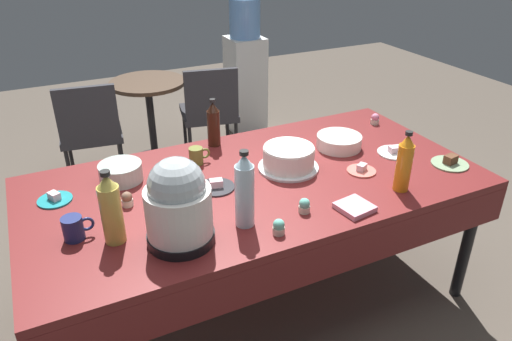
{
  "coord_description": "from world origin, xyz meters",
  "views": [
    {
      "loc": [
        -0.9,
        -1.85,
        1.9
      ],
      "look_at": [
        0.0,
        0.0,
        0.8
      ],
      "focal_mm": 33.91,
      "sensor_mm": 36.0,
      "label": 1
    }
  ],
  "objects_px": {
    "dessert_plate_teal": "(55,199)",
    "soda_bottle_cola": "(214,124)",
    "dessert_plate_sage": "(450,162)",
    "ceramic_snack_bowl": "(339,142)",
    "cupcake_vanilla": "(304,206)",
    "maroon_chair_right": "(210,108)",
    "water_cooler": "(245,71)",
    "cupcake_lemon": "(375,119)",
    "soda_bottle_orange_juice": "(404,163)",
    "round_cafe_table": "(150,107)",
    "soda_bottle_ginger_ale": "(111,209)",
    "cupcake_mint": "(172,178)",
    "dessert_plate_charcoal": "(216,186)",
    "maroon_chair_left": "(90,129)",
    "cupcake_rose": "(127,199)",
    "potluck_table": "(256,190)",
    "cupcake_berry": "(279,227)",
    "slow_cooker": "(178,204)",
    "dessert_plate_white": "(395,152)",
    "coffee_mug_navy": "(74,228)",
    "frosted_layer_cake": "(289,158)",
    "glass_salad_bowl": "(121,172)",
    "soda_bottle_water": "(245,191)",
    "coffee_mug_olive": "(197,156)",
    "dessert_plate_coral": "(361,170)"
  },
  "relations": [
    {
      "from": "dessert_plate_charcoal",
      "to": "cupcake_berry",
      "type": "bearing_deg",
      "value": -78.84
    },
    {
      "from": "soda_bottle_water",
      "to": "dessert_plate_white",
      "type": "bearing_deg",
      "value": 14.08
    },
    {
      "from": "glass_salad_bowl",
      "to": "dessert_plate_teal",
      "type": "relative_size",
      "value": 1.36
    },
    {
      "from": "dessert_plate_charcoal",
      "to": "cupcake_mint",
      "type": "bearing_deg",
      "value": 144.94
    },
    {
      "from": "water_cooler",
      "to": "cupcake_lemon",
      "type": "bearing_deg",
      "value": -89.67
    },
    {
      "from": "cupcake_mint",
      "to": "maroon_chair_right",
      "type": "relative_size",
      "value": 0.08
    },
    {
      "from": "dessert_plate_coral",
      "to": "soda_bottle_cola",
      "type": "bearing_deg",
      "value": 131.38
    },
    {
      "from": "slow_cooker",
      "to": "maroon_chair_left",
      "type": "xyz_separation_m",
      "value": [
        -0.08,
        1.97,
        -0.43
      ]
    },
    {
      "from": "round_cafe_table",
      "to": "water_cooler",
      "type": "relative_size",
      "value": 0.58
    },
    {
      "from": "cupcake_mint",
      "to": "slow_cooker",
      "type": "bearing_deg",
      "value": -103.02
    },
    {
      "from": "cupcake_vanilla",
      "to": "cupcake_mint",
      "type": "height_order",
      "value": "same"
    },
    {
      "from": "maroon_chair_left",
      "to": "ceramic_snack_bowl",
      "type": "bearing_deg",
      "value": -53.38
    },
    {
      "from": "soda_bottle_cola",
      "to": "coffee_mug_navy",
      "type": "xyz_separation_m",
      "value": [
        -0.82,
        -0.58,
        -0.07
      ]
    },
    {
      "from": "soda_bottle_cola",
      "to": "soda_bottle_water",
      "type": "height_order",
      "value": "soda_bottle_water"
    },
    {
      "from": "dessert_plate_teal",
      "to": "dessert_plate_sage",
      "type": "distance_m",
      "value": 1.94
    },
    {
      "from": "dessert_plate_teal",
      "to": "round_cafe_table",
      "type": "distance_m",
      "value": 1.87
    },
    {
      "from": "cupcake_lemon",
      "to": "ceramic_snack_bowl",
      "type": "bearing_deg",
      "value": -154.84
    },
    {
      "from": "soda_bottle_ginger_ale",
      "to": "maroon_chair_right",
      "type": "distance_m",
      "value": 2.19
    },
    {
      "from": "dessert_plate_sage",
      "to": "coffee_mug_navy",
      "type": "xyz_separation_m",
      "value": [
        -1.83,
        0.18,
        0.04
      ]
    },
    {
      "from": "potluck_table",
      "to": "cupcake_mint",
      "type": "height_order",
      "value": "cupcake_mint"
    },
    {
      "from": "slow_cooker",
      "to": "maroon_chair_right",
      "type": "xyz_separation_m",
      "value": [
        0.87,
        1.97,
        -0.43
      ]
    },
    {
      "from": "soda_bottle_orange_juice",
      "to": "coffee_mug_navy",
      "type": "bearing_deg",
      "value": 169.58
    },
    {
      "from": "soda_bottle_ginger_ale",
      "to": "soda_bottle_water",
      "type": "bearing_deg",
      "value": -13.29
    },
    {
      "from": "soda_bottle_orange_juice",
      "to": "soda_bottle_ginger_ale",
      "type": "relative_size",
      "value": 0.95
    },
    {
      "from": "slow_cooker",
      "to": "cupcake_rose",
      "type": "relative_size",
      "value": 5.37
    },
    {
      "from": "coffee_mug_navy",
      "to": "round_cafe_table",
      "type": "bearing_deg",
      "value": 67.9
    },
    {
      "from": "cupcake_rose",
      "to": "maroon_chair_right",
      "type": "xyz_separation_m",
      "value": [
        1.0,
        1.61,
        -0.29
      ]
    },
    {
      "from": "frosted_layer_cake",
      "to": "cupcake_rose",
      "type": "xyz_separation_m",
      "value": [
        -0.81,
        0.0,
        -0.03
      ]
    },
    {
      "from": "slow_cooker",
      "to": "maroon_chair_right",
      "type": "relative_size",
      "value": 0.43
    },
    {
      "from": "dessert_plate_teal",
      "to": "soda_bottle_cola",
      "type": "relative_size",
      "value": 0.57
    },
    {
      "from": "ceramic_snack_bowl",
      "to": "cupcake_berry",
      "type": "distance_m",
      "value": 0.89
    },
    {
      "from": "maroon_chair_left",
      "to": "maroon_chair_right",
      "type": "bearing_deg",
      "value": 0.06
    },
    {
      "from": "soda_bottle_orange_juice",
      "to": "soda_bottle_ginger_ale",
      "type": "distance_m",
      "value": 1.3
    },
    {
      "from": "cupcake_mint",
      "to": "cupcake_rose",
      "type": "bearing_deg",
      "value": -157.93
    },
    {
      "from": "cupcake_vanilla",
      "to": "round_cafe_table",
      "type": "relative_size",
      "value": 0.09
    },
    {
      "from": "cupcake_vanilla",
      "to": "cupcake_mint",
      "type": "bearing_deg",
      "value": 132.3
    },
    {
      "from": "cupcake_rose",
      "to": "coffee_mug_olive",
      "type": "distance_m",
      "value": 0.48
    },
    {
      "from": "dessert_plate_sage",
      "to": "maroon_chair_right",
      "type": "relative_size",
      "value": 0.22
    },
    {
      "from": "soda_bottle_orange_juice",
      "to": "round_cafe_table",
      "type": "xyz_separation_m",
      "value": [
        -0.62,
        2.25,
        -0.39
      ]
    },
    {
      "from": "potluck_table",
      "to": "cupcake_berry",
      "type": "distance_m",
      "value": 0.47
    },
    {
      "from": "maroon_chair_left",
      "to": "cupcake_lemon",
      "type": "bearing_deg",
      "value": -41.21
    },
    {
      "from": "slow_cooker",
      "to": "glass_salad_bowl",
      "type": "relative_size",
      "value": 1.75
    },
    {
      "from": "dessert_plate_white",
      "to": "cupcake_vanilla",
      "type": "bearing_deg",
      "value": -158.99
    },
    {
      "from": "cupcake_berry",
      "to": "cupcake_rose",
      "type": "bearing_deg",
      "value": 136.14
    },
    {
      "from": "ceramic_snack_bowl",
      "to": "cupcake_vanilla",
      "type": "height_order",
      "value": "ceramic_snack_bowl"
    },
    {
      "from": "cupcake_rose",
      "to": "dessert_plate_charcoal",
      "type": "bearing_deg",
      "value": -3.93
    },
    {
      "from": "glass_salad_bowl",
      "to": "soda_bottle_cola",
      "type": "distance_m",
      "value": 0.59
    },
    {
      "from": "cupcake_lemon",
      "to": "water_cooler",
      "type": "xyz_separation_m",
      "value": [
        -0.01,
        1.87,
        -0.19
      ]
    },
    {
      "from": "dessert_plate_white",
      "to": "soda_bottle_ginger_ale",
      "type": "height_order",
      "value": "soda_bottle_ginger_ale"
    },
    {
      "from": "maroon_chair_left",
      "to": "maroon_chair_right",
      "type": "relative_size",
      "value": 1.0
    }
  ]
}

